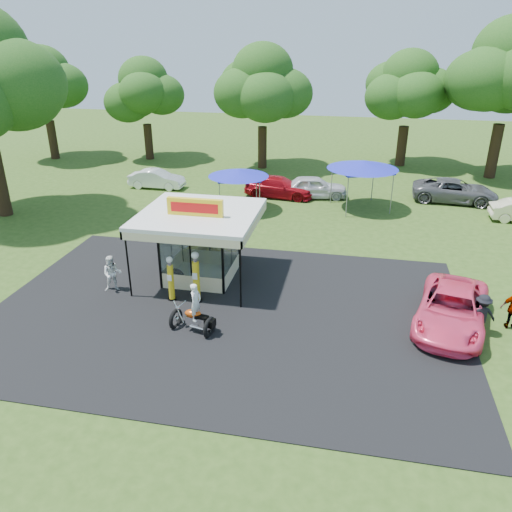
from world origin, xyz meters
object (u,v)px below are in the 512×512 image
(bg_car_a, at_px, (157,179))
(tent_west, at_px, (239,173))
(motorcycle, at_px, (195,313))
(pink_sedan, at_px, (452,309))
(spectator_east_a, at_px, (482,315))
(a_frame_sign, at_px, (440,334))
(bg_car_b, at_px, (279,187))
(kiosk_car, at_px, (214,251))
(bg_car_c, at_px, (314,187))
(gas_pump_left, at_px, (171,280))
(bg_car_d, at_px, (455,191))
(gas_station_kiosk, at_px, (200,244))
(tent_east, at_px, (363,165))
(gas_pump_right, at_px, (196,278))
(spectator_west, at_px, (112,274))

(bg_car_a, xyz_separation_m, tent_west, (7.44, -3.89, 1.83))
(motorcycle, bearing_deg, pink_sedan, 27.15)
(motorcycle, bearing_deg, spectator_east_a, 24.03)
(motorcycle, relative_size, bg_car_a, 0.52)
(a_frame_sign, bearing_deg, bg_car_b, 114.05)
(kiosk_car, distance_m, bg_car_c, 12.77)
(gas_pump_left, relative_size, bg_car_a, 0.50)
(bg_car_c, height_order, bg_car_d, bg_car_d)
(gas_station_kiosk, relative_size, motorcycle, 2.42)
(kiosk_car, height_order, tent_east, tent_east)
(spectator_east_a, distance_m, tent_east, 16.02)
(a_frame_sign, xyz_separation_m, spectator_east_a, (1.64, 1.19, 0.37))
(bg_car_b, height_order, bg_car_c, bg_car_c)
(gas_station_kiosk, height_order, tent_east, gas_station_kiosk)
(a_frame_sign, bearing_deg, bg_car_a, 132.84)
(kiosk_car, relative_size, bg_car_d, 0.49)
(kiosk_car, bearing_deg, pink_sedan, -111.73)
(pink_sedan, distance_m, tent_west, 17.48)
(pink_sedan, height_order, bg_car_b, pink_sedan)
(gas_pump_right, xyz_separation_m, pink_sedan, (10.73, 0.08, -0.38))
(bg_car_b, bearing_deg, gas_pump_right, -178.71)
(gas_pump_right, bearing_deg, pink_sedan, 0.41)
(spectator_east_a, bearing_deg, bg_car_d, -104.27)
(pink_sedan, bearing_deg, gas_pump_right, -166.13)
(tent_east, bearing_deg, pink_sedan, -75.51)
(spectator_east_a, bearing_deg, gas_station_kiosk, -20.94)
(gas_station_kiosk, distance_m, tent_east, 14.57)
(gas_station_kiosk, distance_m, spectator_east_a, 12.60)
(spectator_east_a, bearing_deg, tent_west, -54.33)
(gas_pump_right, height_order, bg_car_c, gas_pump_right)
(spectator_east_a, bearing_deg, gas_pump_left, -9.58)
(tent_east, bearing_deg, a_frame_sign, -78.84)
(bg_car_d, bearing_deg, kiosk_car, 137.88)
(gas_pump_left, xyz_separation_m, tent_east, (8.05, 14.94, 1.97))
(bg_car_d, xyz_separation_m, tent_east, (-6.58, -2.80, 2.19))
(gas_pump_left, xyz_separation_m, bg_car_b, (2.25, 16.38, -0.28))
(motorcycle, distance_m, bg_car_d, 23.77)
(gas_station_kiosk, xyz_separation_m, spectator_west, (-3.60, -2.14, -0.92))
(bg_car_a, distance_m, bg_car_c, 12.18)
(gas_pump_right, distance_m, motorcycle, 2.52)
(kiosk_car, xyz_separation_m, spectator_west, (-3.60, -4.34, 0.39))
(gas_pump_right, height_order, bg_car_b, gas_pump_right)
(gas_pump_left, bearing_deg, tent_east, 61.68)
(spectator_east_a, height_order, bg_car_b, spectator_east_a)
(bg_car_a, bearing_deg, spectator_west, -164.67)
(motorcycle, relative_size, bg_car_d, 0.38)
(pink_sedan, distance_m, bg_car_a, 25.46)
(gas_station_kiosk, distance_m, spectator_west, 4.29)
(gas_pump_right, distance_m, spectator_west, 4.13)
(gas_station_kiosk, bearing_deg, bg_car_a, 119.22)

